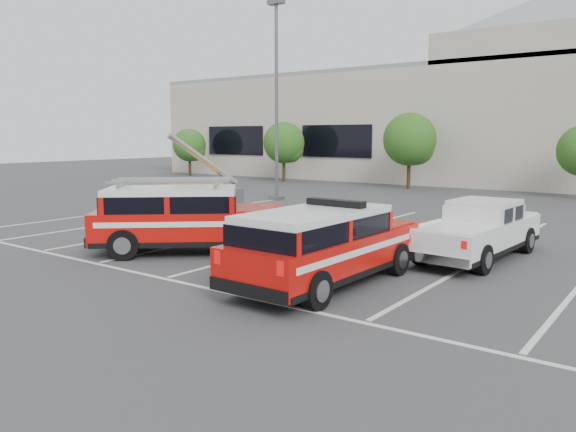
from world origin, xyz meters
name	(u,v)px	position (x,y,z in m)	size (l,w,h in m)	color
ground	(242,258)	(0.00, 0.00, 0.00)	(120.00, 120.00, 0.00)	#3D3D40
stall_markings	(329,235)	(0.00, 4.50, 0.01)	(23.00, 15.00, 0.01)	silver
convention_building	(535,117)	(0.18, 31.86, 4.72)	(60.00, 16.99, 13.20)	beige
tree_far_left	(191,146)	(-24.91, 22.05, 2.50)	(2.77, 2.77, 3.99)	#3F2B19
tree_left	(285,144)	(-14.91, 22.05, 2.77)	(3.07, 3.07, 4.42)	#3F2B19
tree_mid_left	(411,141)	(-4.91, 22.05, 3.04)	(3.37, 3.37, 4.85)	#3F2B19
light_pole_left	(276,101)	(-8.00, 12.00, 5.19)	(0.90, 0.60, 10.24)	#59595E
fire_chief_suv	(324,251)	(3.37, -1.04, 0.78)	(2.08, 5.49, 1.92)	#AF0D08
white_pickup	(478,236)	(5.27, 3.85, 0.64)	(2.13, 5.31, 1.60)	silver
ladder_suv	(187,223)	(-1.85, -0.32, 0.86)	(5.52, 5.16, 2.14)	#AF0D08
utility_rig	(187,200)	(-7.30, 4.87, 0.70)	(4.63, 4.47, 3.52)	#59595E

